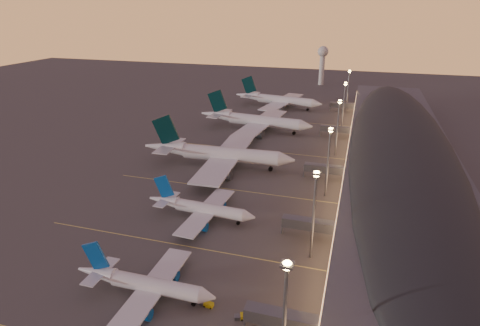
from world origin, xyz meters
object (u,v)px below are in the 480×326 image
at_px(airliner_wide_mid, 255,120).
at_px(radar_tower, 323,59).
at_px(airliner_narrow_south, 144,284).
at_px(airliner_wide_near, 218,154).
at_px(baggage_tug_a, 244,316).
at_px(baggage_tug_b, 207,304).
at_px(airliner_narrow_north, 201,208).
at_px(airliner_wide_far, 278,100).

distance_m(airliner_wide_mid, radar_tower, 149.86).
distance_m(airliner_narrow_south, airliner_wide_near, 84.07).
bearing_deg(airliner_wide_mid, baggage_tug_a, -69.91).
distance_m(airliner_wide_near, baggage_tug_b, 86.85).
bearing_deg(baggage_tug_b, airliner_wide_mid, 106.63).
relative_size(airliner_wide_near, baggage_tug_b, 19.67).
bearing_deg(airliner_narrow_south, baggage_tug_a, -1.44).
xyz_separation_m(airliner_narrow_north, radar_tower, (11.24, 248.29, 18.41)).
bearing_deg(airliner_wide_far, airliner_narrow_north, -77.39).
bearing_deg(baggage_tug_a, airliner_narrow_south, 157.93).
relative_size(airliner_wide_near, radar_tower, 2.06).
xyz_separation_m(radar_tower, baggage_tug_a, (14.98, -287.60, -21.36)).
relative_size(airliner_wide_near, airliner_wide_mid, 1.02).
height_order(airliner_wide_mid, radar_tower, radar_tower).
relative_size(airliner_narrow_south, airliner_wide_near, 0.54).
bearing_deg(airliner_narrow_north, radar_tower, 90.40).
bearing_deg(baggage_tug_b, airliner_wide_far, 103.34).
xyz_separation_m(airliner_wide_mid, baggage_tug_b, (25.81, -138.71, -4.93)).
xyz_separation_m(radar_tower, baggage_tug_b, (5.77, -286.30, -21.43)).
xyz_separation_m(airliner_wide_far, baggage_tug_a, (33.89, -195.36, -4.57)).
xyz_separation_m(airliner_narrow_south, airliner_narrow_north, (-1.55, 38.90, 0.14)).
bearing_deg(baggage_tug_a, airliner_wide_far, 78.73).
bearing_deg(airliner_wide_mid, airliner_wide_far, 94.88).
xyz_separation_m(airliner_wide_mid, baggage_tug_a, (35.02, -140.01, -4.87)).
distance_m(airliner_wide_near, airliner_wide_far, 111.76).
distance_m(airliner_wide_near, baggage_tug_a, 91.34).
relative_size(airliner_wide_mid, airliner_wide_far, 1.06).
xyz_separation_m(airliner_wide_near, airliner_wide_far, (2.49, 111.73, -0.42)).
bearing_deg(airliner_narrow_south, airliner_narrow_north, 91.80).
bearing_deg(airliner_narrow_north, airliner_narrow_south, -84.73).
distance_m(airliner_wide_far, radar_tower, 95.64).
bearing_deg(baggage_tug_b, airliner_wide_near, 114.35).
height_order(airliner_narrow_south, baggage_tug_b, airliner_narrow_south).
relative_size(airliner_wide_far, baggage_tug_a, 15.20).
xyz_separation_m(airliner_narrow_south, airliner_wide_far, (-9.22, 194.95, 1.75)).
bearing_deg(radar_tower, baggage_tug_a, -87.02).
bearing_deg(airliner_narrow_south, baggage_tug_b, 2.81).
xyz_separation_m(airliner_wide_near, airliner_wide_mid, (1.36, 56.37, -0.12)).
xyz_separation_m(airliner_wide_mid, airliner_wide_far, (1.12, 55.36, -0.30)).
xyz_separation_m(airliner_narrow_south, baggage_tug_a, (24.67, -0.41, -2.82)).
distance_m(airliner_narrow_south, airliner_wide_mid, 139.99).
bearing_deg(airliner_narrow_south, airliner_wide_near, 97.53).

